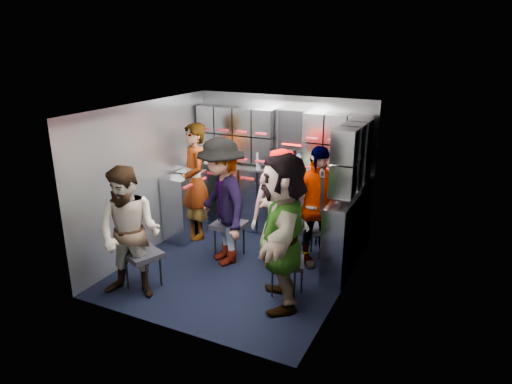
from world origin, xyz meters
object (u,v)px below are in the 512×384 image
at_px(jump_seat_mid_left, 229,227).
at_px(jump_seat_near_right, 287,264).
at_px(attendant_arc_b, 222,202).
at_px(jump_seat_near_left, 143,256).
at_px(attendant_arc_a, 130,234).
at_px(jump_seat_mid_right, 319,230).
at_px(jump_seat_center, 285,228).
at_px(attendant_arc_c, 281,207).
at_px(attendant_arc_d, 316,207).
at_px(attendant_arc_e, 282,231).
at_px(attendant_standing, 195,182).

height_order(jump_seat_mid_left, jump_seat_near_right, jump_seat_mid_left).
distance_m(jump_seat_mid_left, attendant_arc_b, 0.45).
bearing_deg(attendant_arc_b, jump_seat_near_left, -77.96).
relative_size(jump_seat_mid_left, attendant_arc_a, 0.32).
bearing_deg(attendant_arc_a, jump_seat_mid_right, 34.44).
bearing_deg(jump_seat_center, jump_seat_mid_left, -152.44).
xyz_separation_m(attendant_arc_a, attendant_arc_c, (1.20, 1.56, -0.00)).
bearing_deg(attendant_arc_c, attendant_arc_d, -2.27).
bearing_deg(attendant_arc_c, jump_seat_near_right, -81.09).
bearing_deg(jump_seat_near_left, attendant_arc_b, 63.44).
relative_size(jump_seat_near_left, attendant_arc_e, 0.29).
relative_size(jump_seat_mid_left, jump_seat_near_right, 1.05).
bearing_deg(attendant_arc_b, jump_seat_near_right, 17.70).
distance_m(jump_seat_center, attendant_standing, 1.54).
bearing_deg(jump_seat_near_right, jump_seat_mid_left, 151.41).
bearing_deg(attendant_arc_e, attendant_arc_c, 178.36).
xyz_separation_m(jump_seat_center, attendant_arc_e, (0.42, -1.14, 0.47)).
bearing_deg(jump_seat_mid_left, attendant_standing, 154.12).
bearing_deg(jump_seat_near_left, attendant_arc_d, 42.84).
distance_m(jump_seat_mid_right, attendant_arc_e, 1.36).
height_order(attendant_arc_c, attendant_arc_d, attendant_arc_d).
xyz_separation_m(jump_seat_mid_left, jump_seat_center, (0.69, 0.36, -0.02)).
distance_m(attendant_standing, attendant_arc_b, 0.96).
xyz_separation_m(attendant_arc_d, attendant_arc_e, (-0.02, -1.09, 0.08)).
bearing_deg(jump_seat_center, attendant_arc_e, -69.84).
height_order(jump_seat_mid_left, attendant_standing, attendant_standing).
relative_size(jump_seat_near_left, jump_seat_near_right, 1.09).
height_order(jump_seat_center, attendant_arc_c, attendant_arc_c).
distance_m(jump_seat_mid_left, jump_seat_center, 0.77).
bearing_deg(jump_seat_near_right, jump_seat_near_left, -159.48).
height_order(jump_seat_near_left, attendant_arc_d, attendant_arc_d).
xyz_separation_m(jump_seat_center, attendant_arc_c, (-0.00, -0.18, 0.37)).
xyz_separation_m(jump_seat_near_left, attendant_arc_a, (0.00, -0.18, 0.36)).
relative_size(jump_seat_mid_right, attendant_arc_e, 0.26).
bearing_deg(attendant_arc_e, jump_seat_mid_left, -150.50).
bearing_deg(attendant_arc_c, jump_seat_near_left, -150.20).
bearing_deg(jump_seat_near_right, jump_seat_mid_right, 88.86).
bearing_deg(attendant_arc_a, jump_seat_center, 41.04).
distance_m(jump_seat_near_left, attendant_arc_b, 1.23).
bearing_deg(attendant_arc_a, attendant_arc_d, 31.57).
bearing_deg(jump_seat_center, attendant_arc_b, -141.88).
bearing_deg(attendant_arc_c, attendant_arc_a, -146.77).
relative_size(attendant_standing, attendant_arc_e, 0.99).
xyz_separation_m(attendant_arc_a, attendant_arc_b, (0.51, 1.21, 0.07)).
height_order(attendant_standing, attendant_arc_d, attendant_standing).
bearing_deg(attendant_arc_d, attendant_standing, 136.51).
distance_m(jump_seat_near_left, attendant_arc_e, 1.73).
height_order(jump_seat_near_left, attendant_arc_a, attendant_arc_a).
xyz_separation_m(jump_seat_mid_right, jump_seat_near_right, (-0.02, -1.09, -0.01)).
height_order(jump_seat_mid_left, attendant_arc_a, attendant_arc_a).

